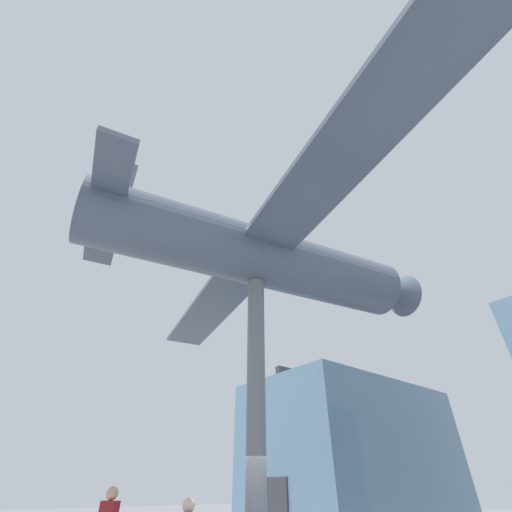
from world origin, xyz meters
The scene contains 3 objects.
glass_pavilion_left centered at (-8.45, 14.88, 3.87)m, with size 8.24×13.85×8.32m.
support_pylon_central centered at (0.00, 0.00, 3.89)m, with size 0.55×0.55×7.79m.
suspended_airplane centered at (0.07, 0.32, 8.89)m, with size 19.56×13.83×3.57m.
Camera 1 is at (8.18, -6.41, 1.82)m, focal length 24.00 mm.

